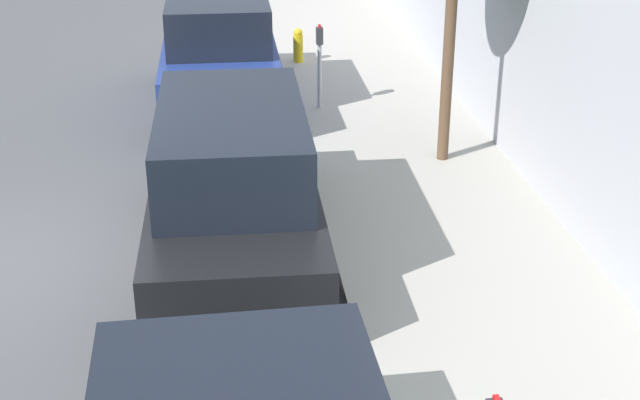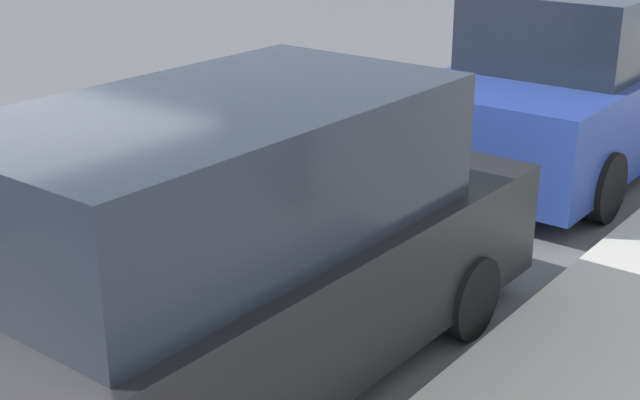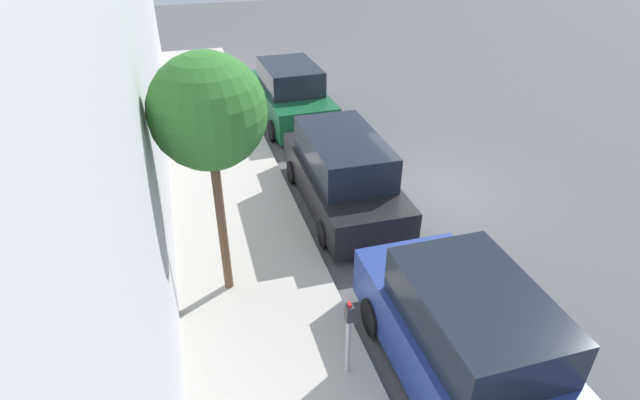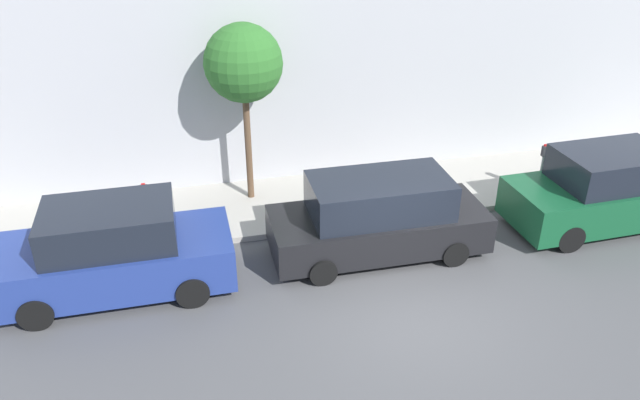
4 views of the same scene
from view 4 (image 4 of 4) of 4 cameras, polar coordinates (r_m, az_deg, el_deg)
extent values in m
plane|color=#515154|center=(12.87, 8.57, -10.27)|extent=(60.00, 60.00, 0.00)
cube|color=#B2ADA3|center=(16.77, 2.43, 0.25)|extent=(2.99, 32.00, 0.15)
cube|color=#14512D|center=(16.87, 24.57, 0.09)|extent=(2.10, 4.86, 0.96)
cube|color=black|center=(16.51, 25.17, 2.78)|extent=(1.80, 2.65, 0.80)
cylinder|color=black|center=(15.56, 21.88, -3.26)|extent=(0.22, 0.68, 0.68)
cylinder|color=black|center=(16.87, 18.48, -0.10)|extent=(0.22, 0.68, 0.68)
cylinder|color=black|center=(18.55, 26.38, 0.94)|extent=(0.22, 0.68, 0.68)
cube|color=black|center=(14.30, 5.31, -2.60)|extent=(1.95, 4.92, 0.84)
cube|color=black|center=(13.88, 5.46, 0.37)|extent=(1.70, 3.12, 0.84)
cylinder|color=black|center=(13.38, 0.25, -6.56)|extent=(0.22, 0.61, 0.61)
cylinder|color=black|center=(14.85, -1.41, -2.69)|extent=(0.22, 0.61, 0.61)
cylinder|color=black|center=(14.29, 12.20, -4.77)|extent=(0.22, 0.61, 0.61)
cylinder|color=black|center=(15.68, 9.50, -1.31)|extent=(0.22, 0.61, 0.61)
cube|color=navy|center=(13.66, -18.19, -5.38)|extent=(1.98, 4.81, 0.96)
cube|color=black|center=(13.21, -18.76, -2.20)|extent=(1.74, 2.61, 0.80)
cylinder|color=black|center=(13.36, -24.54, -9.44)|extent=(0.22, 0.68, 0.68)
cylinder|color=black|center=(14.87, -23.52, -5.14)|extent=(0.22, 0.68, 0.68)
cylinder|color=black|center=(13.00, -11.57, -8.22)|extent=(0.22, 0.68, 0.68)
cylinder|color=black|center=(14.55, -12.00, -3.95)|extent=(0.22, 0.68, 0.68)
cylinder|color=#ADADB2|center=(17.65, 19.51, 2.25)|extent=(0.07, 0.07, 1.06)
cube|color=#2D2D33|center=(17.39, 19.86, 4.24)|extent=(0.11, 0.15, 0.28)
cube|color=red|center=(17.32, 19.95, 4.74)|extent=(0.04, 0.09, 0.05)
cylinder|color=#ADADB2|center=(15.05, -15.44, -1.58)|extent=(0.07, 0.07, 1.13)
cube|color=#2D2D33|center=(14.72, -15.79, 0.80)|extent=(0.11, 0.15, 0.28)
cube|color=red|center=(14.65, -15.87, 1.37)|extent=(0.04, 0.09, 0.05)
cylinder|color=brown|center=(16.08, -6.59, 5.21)|extent=(0.17, 0.17, 3.10)
sphere|color=#2D6B28|center=(15.39, -7.02, 12.33)|extent=(1.91, 1.91, 1.91)
cylinder|color=gold|center=(15.57, -26.19, -3.85)|extent=(0.20, 0.20, 0.55)
sphere|color=gold|center=(15.42, -26.45, -2.82)|extent=(0.18, 0.18, 0.18)
camera|label=1|loc=(18.18, 37.39, 13.75)|focal=50.00mm
camera|label=2|loc=(17.65, 13.40, 11.78)|focal=50.00mm
camera|label=3|loc=(16.31, -37.56, 18.44)|focal=28.00mm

